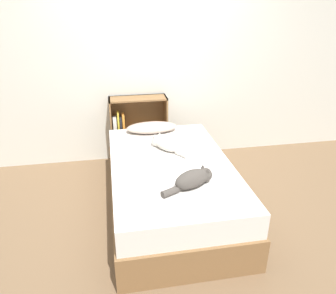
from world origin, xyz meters
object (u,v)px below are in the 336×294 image
(cat_dark, at_px, (194,179))
(bookshelf, at_px, (137,129))
(cat_light, at_px, (165,144))
(bed, at_px, (171,187))
(pillow, at_px, (152,127))

(cat_dark, height_order, bookshelf, bookshelf)
(cat_light, relative_size, cat_dark, 0.88)
(bed, bearing_deg, cat_dark, -76.70)
(bed, xyz_separation_m, cat_light, (-0.01, 0.32, 0.35))
(bed, relative_size, bookshelf, 2.25)
(cat_light, height_order, cat_dark, cat_dark)
(cat_light, xyz_separation_m, bookshelf, (-0.22, 0.90, -0.16))
(pillow, xyz_separation_m, cat_dark, (0.19, -1.30, 0.02))
(bed, distance_m, cat_dark, 0.60)
(cat_dark, bearing_deg, bookshelf, 76.46)
(pillow, relative_size, cat_dark, 1.25)
(pillow, bearing_deg, cat_light, -82.46)
(bed, relative_size, cat_dark, 4.10)
(pillow, height_order, cat_dark, cat_dark)
(cat_light, distance_m, cat_dark, 0.79)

